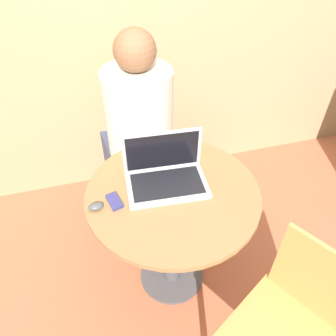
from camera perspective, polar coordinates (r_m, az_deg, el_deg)
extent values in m
plane|color=#B26042|center=(2.09, 0.65, -18.09)|extent=(12.00, 12.00, 0.00)
cylinder|color=#4C4C51|center=(2.08, 0.65, -17.96)|extent=(0.38, 0.38, 0.02)
cylinder|color=#4C4C51|center=(1.78, 0.74, -12.26)|extent=(0.11, 0.11, 0.69)
cylinder|color=olive|center=(1.51, 0.86, -4.34)|extent=(0.80, 0.80, 0.02)
cube|color=#B7B7BC|center=(1.51, -0.18, -3.01)|extent=(0.38, 0.25, 0.02)
cube|color=black|center=(1.51, -0.18, -2.70)|extent=(0.34, 0.21, 0.00)
cube|color=#B7B7BC|center=(1.52, -1.00, 3.06)|extent=(0.37, 0.04, 0.21)
cube|color=black|center=(1.51, -0.96, 2.92)|extent=(0.34, 0.03, 0.19)
cube|color=navy|center=(1.47, -9.32, -5.74)|extent=(0.07, 0.10, 0.02)
ellipsoid|color=#4C4C51|center=(1.45, -12.47, -6.56)|extent=(0.07, 0.04, 0.03)
cylinder|color=tan|center=(1.82, 15.45, -21.94)|extent=(0.04, 0.04, 0.44)
cube|color=tan|center=(1.44, 25.05, -17.59)|extent=(0.19, 0.33, 0.38)
cube|color=#3D4766|center=(2.39, -5.35, -0.07)|extent=(0.44, 0.60, 0.44)
cylinder|color=beige|center=(1.96, -5.00, 8.65)|extent=(0.40, 0.40, 0.59)
sphere|color=brown|center=(1.77, -5.81, 19.72)|extent=(0.22, 0.22, 0.22)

